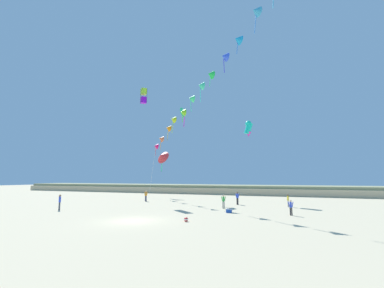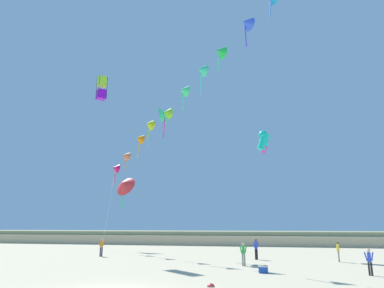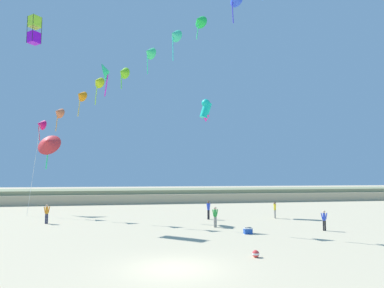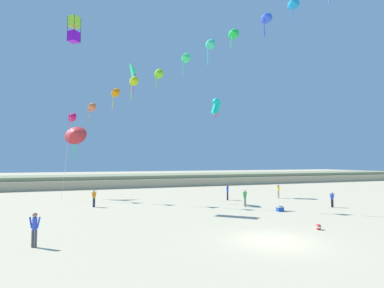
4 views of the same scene
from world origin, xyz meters
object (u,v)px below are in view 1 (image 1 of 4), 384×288
at_px(person_mid_center, 291,206).
at_px(person_far_left, 146,195).
at_px(beach_cooler, 229,211).
at_px(person_near_right, 237,197).
at_px(person_far_right, 288,200).
at_px(large_kite_mid_trail, 144,96).
at_px(beach_ball, 186,219).
at_px(person_near_left, 223,201).
at_px(large_kite_low_lead, 184,112).
at_px(person_far_center, 60,201).
at_px(large_kite_outer_drift, 248,128).
at_px(large_kite_high_solo, 162,156).

xyz_separation_m(person_mid_center, person_far_left, (-21.35, 8.04, 0.09)).
xyz_separation_m(person_mid_center, beach_cooler, (-6.13, -0.22, -0.66)).
distance_m(person_near_right, person_far_right, 6.55).
bearing_deg(large_kite_mid_trail, beach_ball, -48.17).
xyz_separation_m(person_near_left, beach_ball, (-0.62, -10.22, -0.76)).
bearing_deg(large_kite_low_lead, person_far_center, -113.63).
bearing_deg(large_kite_outer_drift, person_mid_center, -66.08).
height_order(person_mid_center, large_kite_outer_drift, large_kite_outer_drift).
distance_m(large_kite_mid_trail, large_kite_high_solo, 12.30).
distance_m(person_far_left, beach_cooler, 17.33).
bearing_deg(person_mid_center, person_far_right, 92.88).
height_order(person_far_right, person_far_center, person_far_center).
distance_m(person_near_left, person_far_left, 14.55).
distance_m(person_far_left, large_kite_low_lead, 15.59).
distance_m(person_far_left, large_kite_mid_trail, 17.32).
relative_size(person_near_left, beach_ball, 4.50).
bearing_deg(large_kite_mid_trail, person_mid_center, -23.27).
height_order(large_kite_mid_trail, beach_cooler, large_kite_mid_trail).
relative_size(person_near_left, person_far_left, 0.98).
relative_size(person_far_right, large_kite_high_solo, 0.36).
bearing_deg(large_kite_high_solo, large_kite_mid_trail, -91.40).
relative_size(large_kite_outer_drift, beach_cooler, 4.53).
relative_size(person_far_left, beach_cooler, 2.89).
distance_m(person_far_left, beach_ball, 19.96).
height_order(person_near_left, large_kite_outer_drift, large_kite_outer_drift).
bearing_deg(person_far_center, person_far_right, 27.89).
relative_size(person_far_left, large_kite_high_solo, 0.38).
height_order(person_far_right, large_kite_high_solo, large_kite_high_solo).
bearing_deg(large_kite_low_lead, large_kite_mid_trail, -157.86).
bearing_deg(large_kite_high_solo, person_far_center, -93.49).
relative_size(large_kite_low_lead, beach_cooler, 6.29).
bearing_deg(person_far_right, large_kite_outer_drift, 134.77).
bearing_deg(large_kite_low_lead, large_kite_outer_drift, 2.83).
distance_m(person_near_right, person_far_left, 14.42).
bearing_deg(person_far_right, person_mid_center, -87.12).
distance_m(person_far_right, large_kite_mid_trail, 28.88).
xyz_separation_m(person_far_left, person_far_center, (-3.38, -13.13, 0.05)).
bearing_deg(person_far_center, large_kite_outer_drift, 44.49).
xyz_separation_m(person_far_center, beach_cooler, (18.59, 4.87, -0.80)).
bearing_deg(person_far_left, large_kite_high_solo, 102.74).
distance_m(large_kite_outer_drift, beach_ball, 23.45).
xyz_separation_m(person_far_center, large_kite_high_solo, (1.35, 22.10, 6.82)).
xyz_separation_m(person_far_center, large_kite_low_lead, (7.84, 17.92, 14.10)).
height_order(person_far_left, beach_ball, person_far_left).
relative_size(person_far_center, large_kite_high_solo, 0.40).
bearing_deg(person_far_center, person_far_left, 75.57).
xyz_separation_m(person_mid_center, large_kite_high_solo, (-23.38, 17.02, 6.96)).
bearing_deg(person_mid_center, person_far_center, -168.37).
relative_size(person_near_left, large_kite_high_solo, 0.37).
distance_m(large_kite_low_lead, large_kite_high_solo, 10.61).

